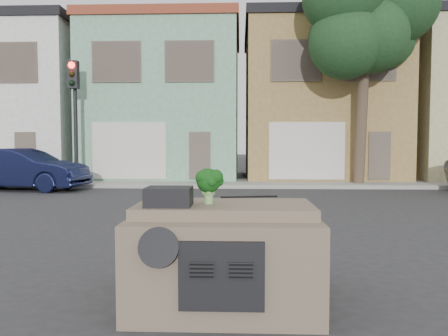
{
  "coord_description": "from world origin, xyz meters",
  "views": [
    {
      "loc": [
        0.17,
        -7.9,
        1.79
      ],
      "look_at": [
        -0.14,
        0.5,
        1.3
      ],
      "focal_mm": 35.0,
      "sensor_mm": 36.0,
      "label": 1
    }
  ],
  "objects": [
    {
      "name": "tree_near",
      "position": [
        5.0,
        9.8,
        4.25
      ],
      "size": [
        4.4,
        4.0,
        8.5
      ],
      "primitive_type": "cube",
      "color": "#1A3A1C",
      "rests_on": "ground"
    },
    {
      "name": "townhouse_tan",
      "position": [
        4.0,
        14.5,
        3.77
      ],
      "size": [
        7.2,
        8.2,
        7.55
      ],
      "primitive_type": "cube",
      "color": "olive",
      "rests_on": "ground"
    },
    {
      "name": "townhouse_mint",
      "position": [
        -3.5,
        14.5,
        3.77
      ],
      "size": [
        7.2,
        8.2,
        7.55
      ],
      "primitive_type": "cube",
      "color": "#79AB8C",
      "rests_on": "ground"
    },
    {
      "name": "traffic_signal",
      "position": [
        -6.5,
        9.5,
        2.55
      ],
      "size": [
        0.4,
        0.4,
        5.1
      ],
      "primitive_type": "cube",
      "color": "black",
      "rests_on": "ground"
    },
    {
      "name": "broccoli",
      "position": [
        -0.17,
        -3.16,
        1.32
      ],
      "size": [
        0.41,
        0.41,
        0.39
      ],
      "primitive_type": "cube",
      "rotation": [
        0.0,
        0.0,
        4.38
      ],
      "color": "#0E380E",
      "rests_on": "car_dashboard"
    },
    {
      "name": "navy_sedan",
      "position": [
        -7.99,
        8.18,
        0.0
      ],
      "size": [
        4.95,
        2.24,
        1.58
      ],
      "primitive_type": "imported",
      "rotation": [
        0.0,
        0.0,
        1.45
      ],
      "color": "#101434",
      "rests_on": "ground"
    },
    {
      "name": "wiper_arm",
      "position": [
        0.28,
        -2.62,
        1.13
      ],
      "size": [
        0.69,
        0.15,
        0.02
      ],
      "primitive_type": "cube",
      "rotation": [
        0.0,
        0.0,
        0.17
      ],
      "color": "black",
      "rests_on": "car_dashboard"
    },
    {
      "name": "sidewalk",
      "position": [
        0.0,
        10.5,
        0.07
      ],
      "size": [
        40.0,
        3.0,
        0.15
      ],
      "primitive_type": "cube",
      "color": "gray",
      "rests_on": "ground"
    },
    {
      "name": "ground_plane",
      "position": [
        0.0,
        0.0,
        0.0
      ],
      "size": [
        120.0,
        120.0,
        0.0
      ],
      "primitive_type": "plane",
      "color": "#303033",
      "rests_on": "ground"
    },
    {
      "name": "instrument_hump",
      "position": [
        -0.58,
        -3.35,
        1.22
      ],
      "size": [
        0.48,
        0.38,
        0.2
      ],
      "primitive_type": "cube",
      "color": "black",
      "rests_on": "car_dashboard"
    },
    {
      "name": "townhouse_white",
      "position": [
        -11.0,
        14.5,
        3.77
      ],
      "size": [
        7.2,
        8.2,
        7.55
      ],
      "primitive_type": "cube",
      "color": "silver",
      "rests_on": "ground"
    },
    {
      "name": "car_dashboard",
      "position": [
        0.0,
        -3.0,
        0.56
      ],
      "size": [
        2.0,
        1.8,
        1.12
      ],
      "primitive_type": "cube",
      "color": "#6D5D4B",
      "rests_on": "ground"
    }
  ]
}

